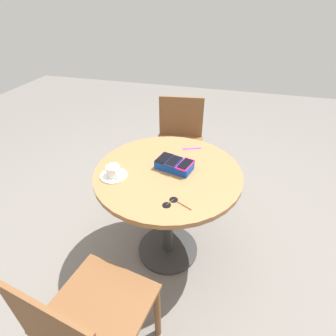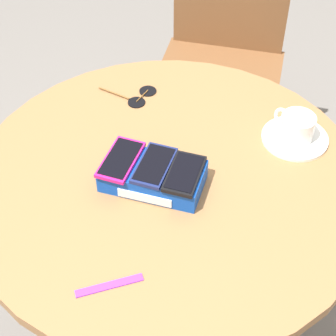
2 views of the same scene
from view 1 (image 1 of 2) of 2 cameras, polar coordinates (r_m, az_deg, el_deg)
ground_plane at (r=2.11m, az=-0.00°, el=-17.27°), size 8.00×8.00×0.00m
round_table at (r=1.69m, az=-0.00°, el=-4.59°), size 0.90×0.90×0.74m
phone_box at (r=1.60m, az=1.37°, el=0.61°), size 0.24×0.16×0.05m
phone_magenta at (r=1.56m, az=3.78°, el=0.81°), size 0.10×0.15×0.01m
phone_navy at (r=1.58m, az=1.24°, el=1.47°), size 0.10×0.14×0.01m
phone_black at (r=1.62m, az=-0.85°, el=2.21°), size 0.09×0.13×0.01m
saucer at (r=1.58m, az=-11.72°, el=-1.62°), size 0.16×0.16×0.01m
coffee_cup at (r=1.56m, az=-11.84°, el=-0.61°), size 0.09×0.09×0.06m
lanyard_strap at (r=1.83m, az=5.22°, el=4.26°), size 0.13×0.06×0.00m
sunglasses at (r=1.37m, az=0.79°, el=-7.56°), size 0.15×0.10×0.01m
chair_near_window at (r=2.45m, az=2.45°, el=5.39°), size 0.49×0.49×0.86m
chair_far_side at (r=1.37m, az=-16.64°, el=-29.37°), size 0.50×0.50×0.84m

